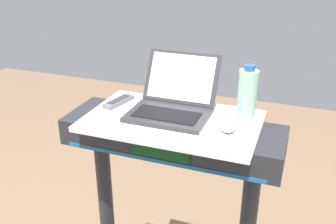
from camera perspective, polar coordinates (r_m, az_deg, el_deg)
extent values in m
cylinder|color=#28282D|center=(1.99, -9.03, -15.11)|extent=(0.07, 0.07, 0.92)
cube|color=#28282D|center=(1.58, 0.63, -3.45)|extent=(0.90, 0.28, 0.11)
cube|color=#0C3F19|center=(1.46, -1.27, -5.87)|extent=(0.24, 0.01, 0.06)
cube|color=#1E598C|center=(1.49, -1.24, -7.36)|extent=(0.81, 0.00, 0.02)
cube|color=white|center=(1.55, 0.64, -1.32)|extent=(0.69, 0.43, 0.02)
cube|color=#2D2D30|center=(1.55, 0.00, -0.49)|extent=(0.32, 0.22, 0.02)
cube|color=black|center=(1.54, -0.22, -0.38)|extent=(0.26, 0.12, 0.00)
cube|color=#2D2D30|center=(1.66, 2.00, 5.14)|extent=(0.32, 0.11, 0.20)
cube|color=white|center=(1.65, 1.95, 5.17)|extent=(0.28, 0.10, 0.18)
ellipsoid|color=#B2B2B7|center=(1.47, 8.85, -2.04)|extent=(0.08, 0.11, 0.03)
cylinder|color=#9EDBB2|center=(1.53, 11.65, 2.36)|extent=(0.08, 0.08, 0.21)
cylinder|color=#2659A5|center=(1.49, 12.02, 6.43)|extent=(0.04, 0.04, 0.02)
cube|color=slate|center=(1.70, -7.33, 1.54)|extent=(0.08, 0.17, 0.02)
cube|color=#333338|center=(1.69, -7.35, 1.90)|extent=(0.06, 0.12, 0.00)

